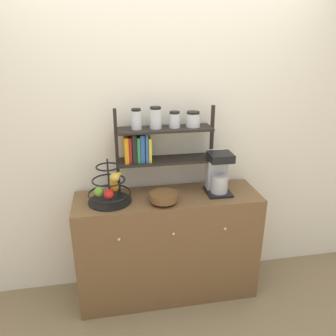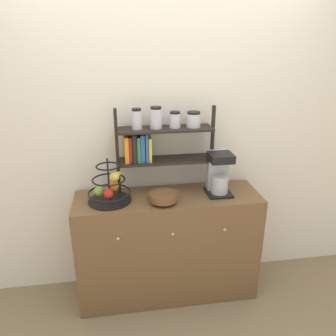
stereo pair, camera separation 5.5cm
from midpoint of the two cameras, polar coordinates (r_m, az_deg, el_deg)
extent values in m
plane|color=#847051|center=(2.86, 0.23, -23.25)|extent=(12.00, 12.00, 0.00)
cube|color=silver|center=(2.61, -1.63, 5.57)|extent=(7.00, 0.05, 2.60)
cube|color=brown|center=(2.74, -0.60, -13.41)|extent=(1.43, 0.43, 0.89)
sphere|color=#B2AD8C|center=(2.39, -9.22, -12.16)|extent=(0.02, 0.02, 0.02)
sphere|color=#B2AD8C|center=(2.42, 0.28, -11.42)|extent=(0.02, 0.02, 0.02)
sphere|color=#B2AD8C|center=(2.51, 9.26, -10.42)|extent=(0.02, 0.02, 0.02)
cube|color=black|center=(2.59, 8.08, -4.14)|extent=(0.19, 0.21, 0.02)
cube|color=#B7B7BC|center=(2.57, 7.87, -0.27)|extent=(0.16, 0.08, 0.31)
cylinder|color=#B7B7BC|center=(2.54, 8.30, -2.71)|extent=(0.13, 0.13, 0.14)
cube|color=black|center=(2.47, 8.49, 1.90)|extent=(0.18, 0.17, 0.06)
cylinder|color=black|center=(2.47, -10.70, -5.66)|extent=(0.32, 0.32, 0.01)
cylinder|color=black|center=(2.40, -10.96, -2.09)|extent=(0.01, 0.01, 0.33)
torus|color=black|center=(2.45, -10.80, -4.33)|extent=(0.32, 0.32, 0.01)
torus|color=black|center=(2.40, -10.96, -2.09)|extent=(0.24, 0.24, 0.01)
torus|color=black|center=(2.37, -11.13, 0.23)|extent=(0.17, 0.17, 0.01)
sphere|color=red|center=(2.35, -10.96, -4.46)|extent=(0.07, 0.07, 0.07)
sphere|color=#6BAD33|center=(2.40, -12.59, -4.05)|extent=(0.07, 0.07, 0.07)
sphere|color=orange|center=(2.46, -10.07, -3.20)|extent=(0.08, 0.08, 0.08)
ellipsoid|color=yellow|center=(2.42, -9.60, -1.26)|extent=(0.13, 0.14, 0.04)
sphere|color=gold|center=(2.35, -9.94, -1.61)|extent=(0.07, 0.07, 0.07)
cylinder|color=brown|center=(2.41, -1.42, -5.82)|extent=(0.11, 0.11, 0.02)
cylinder|color=brown|center=(2.39, -1.43, -4.99)|extent=(0.20, 0.20, 0.05)
cube|color=black|center=(2.47, -9.51, 2.59)|extent=(0.02, 0.02, 0.66)
cube|color=black|center=(2.58, 6.92, 3.51)|extent=(0.02, 0.02, 0.66)
cube|color=black|center=(2.52, -1.11, 1.37)|extent=(0.71, 0.20, 0.02)
cube|color=black|center=(2.45, -1.15, 6.79)|extent=(0.71, 0.20, 0.02)
cube|color=orange|center=(2.46, -7.94, 3.33)|extent=(0.03, 0.15, 0.20)
cube|color=red|center=(2.46, -7.28, 3.31)|extent=(0.02, 0.12, 0.19)
cube|color=black|center=(2.46, -6.61, 3.62)|extent=(0.03, 0.16, 0.22)
cube|color=#2D8C47|center=(2.47, -5.90, 3.40)|extent=(0.02, 0.14, 0.19)
cube|color=#2D599E|center=(2.47, -5.21, 3.63)|extent=(0.03, 0.14, 0.21)
cube|color=#2D599E|center=(2.47, -4.50, 3.74)|extent=(0.02, 0.16, 0.22)
cube|color=yellow|center=(2.48, -3.93, 3.38)|extent=(0.02, 0.14, 0.18)
cylinder|color=silver|center=(2.41, -6.18, 8.30)|extent=(0.08, 0.08, 0.14)
cylinder|color=black|center=(2.40, -6.25, 10.06)|extent=(0.07, 0.07, 0.02)
cylinder|color=silver|center=(2.42, -2.83, 8.57)|extent=(0.09, 0.09, 0.14)
cylinder|color=black|center=(2.41, -2.86, 10.43)|extent=(0.08, 0.08, 0.02)
cylinder|color=silver|center=(2.45, 0.49, 8.26)|extent=(0.08, 0.08, 0.11)
cylinder|color=black|center=(2.44, 0.49, 9.65)|extent=(0.07, 0.07, 0.02)
cylinder|color=silver|center=(2.48, 3.73, 8.31)|extent=(0.11, 0.11, 0.10)
cylinder|color=black|center=(2.47, 3.76, 9.62)|extent=(0.10, 0.10, 0.02)
camera|label=1|loc=(0.03, -90.66, -0.25)|focal=35.00mm
camera|label=2|loc=(0.03, 89.34, 0.25)|focal=35.00mm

